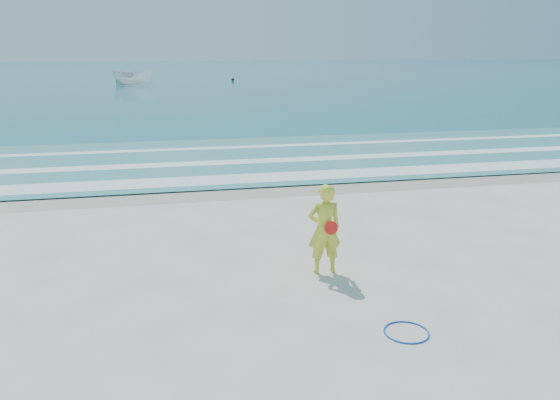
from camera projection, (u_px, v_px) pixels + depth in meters
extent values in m
plane|color=silver|center=(340.00, 320.00, 9.09)|extent=(400.00, 400.00, 0.00)
cube|color=#B2A893|center=(252.00, 189.00, 17.56)|extent=(400.00, 2.40, 0.00)
cube|color=#19727F|center=(173.00, 71.00, 107.98)|extent=(400.00, 190.00, 0.04)
cube|color=#59B7AD|center=(232.00, 158.00, 22.26)|extent=(400.00, 10.00, 0.01)
cube|color=white|center=(246.00, 178.00, 18.77)|extent=(400.00, 1.40, 0.01)
cube|color=white|center=(235.00, 162.00, 21.51)|extent=(400.00, 0.90, 0.01)
cube|color=white|center=(225.00, 148.00, 24.61)|extent=(400.00, 0.60, 0.01)
torus|color=blue|center=(406.00, 332.00, 8.67)|extent=(0.87, 0.87, 0.03)
imported|color=white|center=(133.00, 77.00, 65.99)|extent=(5.48, 3.45, 1.98)
sphere|color=black|center=(233.00, 79.00, 75.64)|extent=(0.41, 0.41, 0.41)
imported|color=yellow|center=(324.00, 229.00, 10.79)|extent=(0.67, 0.44, 1.84)
cylinder|color=#FF1C16|center=(331.00, 228.00, 10.61)|extent=(0.27, 0.08, 0.27)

